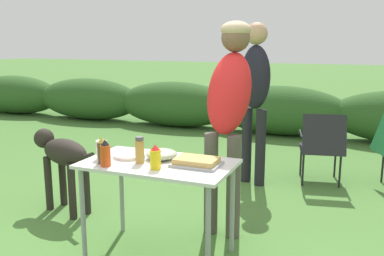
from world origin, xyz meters
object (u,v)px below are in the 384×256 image
Objects in this scene: plate_stack at (129,156)px; beer_bottle at (102,151)px; mixing_bowl at (162,154)px; camp_chair_near_hedge at (322,144)px; food_tray at (197,162)px; folding_table at (158,172)px; dog at (62,156)px; standing_person_with_beanie at (255,87)px; hot_sauce_bottle at (105,153)px; paper_cup_stack at (101,150)px; mustard_bottle at (155,157)px; spice_jar at (140,150)px; standing_person_in_navy_coat at (229,100)px.

plate_stack is 1.24× the size of beer_bottle.
mixing_bowl is 2.34m from camp_chair_near_hedge.
folding_table is at bearing -174.89° from food_tray.
beer_bottle is (-0.35, -0.26, 0.06)m from mixing_bowl.
dog is at bearing 164.38° from food_tray.
folding_table is 2.01m from standing_person_with_beanie.
mixing_bowl is at bearing -73.14° from standing_person_with_beanie.
beer_bottle reaches higher than hot_sauce_bottle.
folding_table is at bearing -9.08° from plate_stack.
standing_person_with_beanie is (0.53, 2.17, 0.28)m from hot_sauce_bottle.
plate_stack is 1.75× the size of paper_cup_stack.
dog is (-0.81, 0.53, -0.27)m from paper_cup_stack.
mustard_bottle reaches higher than plate_stack.
mustard_bottle is 0.89× the size of spice_jar.
standing_person_in_navy_coat is at bearing 54.79° from hot_sauce_bottle.
folding_table is 5.54× the size of beer_bottle.
dog is (-1.25, 0.46, -0.12)m from folding_table.
spice_jar is 0.27m from beer_bottle.
hot_sauce_bottle reaches higher than plate_stack.
plate_stack is 0.30× the size of camp_chair_near_hedge.
paper_cup_stack is at bearing -83.94° from standing_person_with_beanie.
spice_jar is 1.28m from dog.
beer_bottle is at bearing -113.37° from plate_stack.
plate_stack is 0.25m from beer_bottle.
spice_jar is 2.06m from standing_person_with_beanie.
hot_sauce_bottle is (-0.28, -0.31, 0.05)m from mixing_bowl.
hot_sauce_bottle is at bearing -79.33° from standing_person_with_beanie.
standing_person_in_navy_coat reaches higher than spice_jar.
spice_jar reaches higher than paper_cup_stack.
spice_jar is 0.24× the size of camp_chair_near_hedge.
hot_sauce_bottle is 0.08m from beer_bottle.
beer_bottle is at bearing -177.86° from mustard_bottle.
hot_sauce_bottle is at bearing -110.25° from dog.
dog is (-1.31, 0.62, -0.28)m from mustard_bottle.
standing_person_with_beanie is at bearing 83.26° from folding_table.
beer_bottle reaches higher than plate_stack.
spice_jar is at bearing -149.62° from folding_table.
folding_table is 1.34m from dog.
paper_cup_stack is at bearing -170.16° from folding_table.
standing_person_in_navy_coat reaches higher than mustard_bottle.
mixing_bowl reaches higher than folding_table.
beer_bottle is 0.11× the size of standing_person_with_beanie.
plate_stack is 0.21m from paper_cup_stack.
spice_jar is at bearing -123.47° from mixing_bowl.
standing_person_with_beanie reaches higher than dog.
spice_jar is at bearing -35.80° from plate_stack.
folding_table is at bearing 110.45° from mustard_bottle.
mixing_bowl is at bearing 9.29° from plate_stack.
standing_person_in_navy_coat is at bearing -61.27° from standing_person_with_beanie.
plate_stack is 1.09m from dog.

